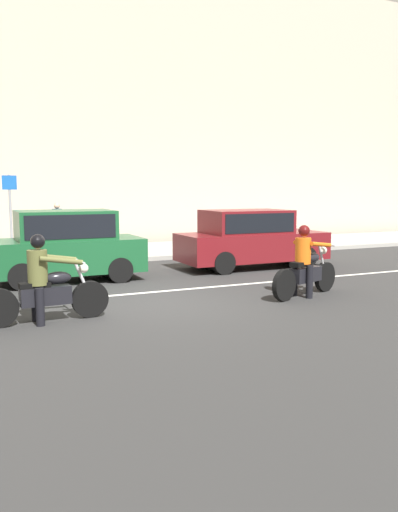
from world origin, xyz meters
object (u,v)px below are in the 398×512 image
Objects in this scene: motorcycle_with_rider_olive at (45,287)px; street_sign_post at (10,208)px; pedestrian_bystander at (57,223)px; parked_sedan_maroon at (250,238)px; motorcycle_with_rider_orange_stripe at (305,267)px; parked_hatchback_forest_green at (66,245)px.

street_sign_post is (0.20, 8.19, 1.10)m from motorcycle_with_rider_olive.
pedestrian_bystander is at bearing 42.15° from street_sign_post.
motorcycle_with_rider_orange_stripe is at bearing -103.64° from parked_sedan_maroon.
motorcycle_with_rider_olive is 0.60× the size of parked_hatchback_forest_green.
motorcycle_with_rider_olive is 0.86× the size of street_sign_post.
motorcycle_with_rider_olive is at bearing 179.80° from motorcycle_with_rider_orange_stripe.
motorcycle_with_rider_orange_stripe is at bearing -57.00° from street_sign_post.
motorcycle_with_rider_olive is 1.33× the size of pedestrian_bystander.
motorcycle_with_rider_orange_stripe is at bearing -0.20° from motorcycle_with_rider_olive.
street_sign_post is (-6.34, 4.08, 0.85)m from parked_sedan_maroon.
street_sign_post is at bearing 88.62° from motorcycle_with_rider_olive.
parked_hatchback_forest_green is 0.86× the size of parked_sedan_maroon.
motorcycle_with_rider_olive is at bearing -91.38° from street_sign_post.
street_sign_post reaches higher than parked_hatchback_forest_green.
motorcycle_with_rider_olive is 8.27m from street_sign_post.
parked_sedan_maroon reaches higher than motorcycle_with_rider_orange_stripe.
parked_sedan_maroon is at bearing 32.21° from motorcycle_with_rider_olive.
pedestrian_bystander is at bearing 82.37° from parked_hatchback_forest_green.
parked_hatchback_forest_green reaches higher than parked_sedan_maroon.
pedestrian_bystander is (1.89, 9.72, 0.50)m from motorcycle_with_rider_olive.
motorcycle_with_rider_orange_stripe is at bearing -42.83° from parked_hatchback_forest_green.
motorcycle_with_rider_orange_stripe is at bearing -69.50° from pedestrian_bystander.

